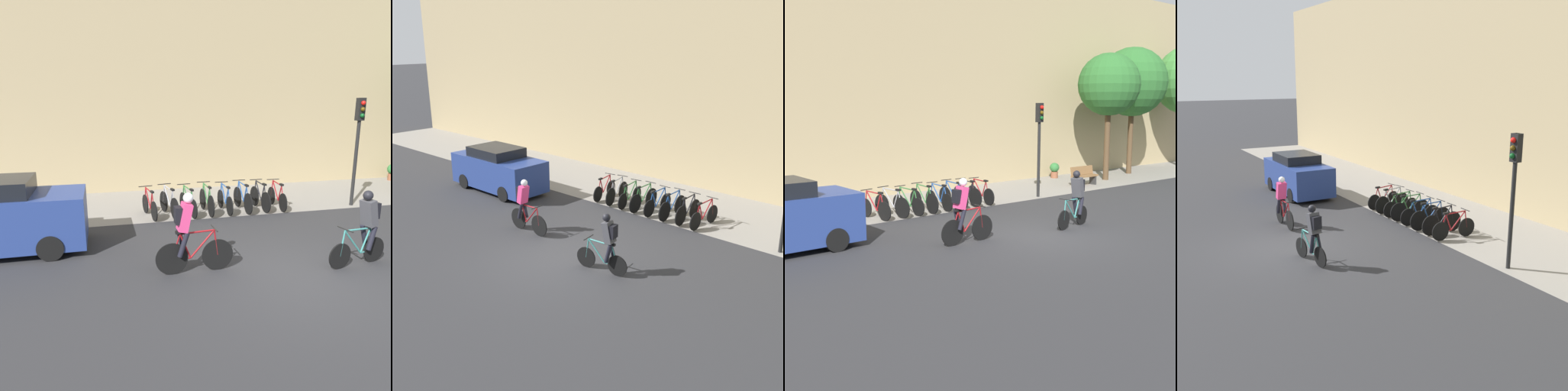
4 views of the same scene
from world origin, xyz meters
The scene contains 14 objects.
ground centered at (0.00, 0.00, 0.00)m, with size 200.00×200.00×0.00m, color #2B2B2D.
kerb_strip centered at (0.00, 6.75, 0.00)m, with size 44.00×4.50×0.01m, color gray.
building_facade centered at (0.00, 9.30, 4.91)m, with size 44.00×0.60×9.82m, color tan.
cyclist_pink centered at (-2.28, 0.76, 0.95)m, with size 1.73×0.46×1.80m.
cyclist_grey centered at (1.72, 0.24, 0.95)m, with size 1.60×0.52×1.74m.
parked_bike_0 centered at (-2.55, 5.14, 0.39)m, with size 0.46×1.62×0.95m.
parked_bike_1 centered at (-1.91, 5.14, 0.41)m, with size 0.48×1.72×0.99m.
parked_bike_2 centered at (-1.27, 5.14, 0.39)m, with size 0.46×1.68×0.95m.
parked_bike_3 centered at (-0.63, 5.14, 0.42)m, with size 0.46×1.74×0.99m.
parked_bike_4 centered at (0.01, 5.14, 0.39)m, with size 0.46×1.68×0.96m.
parked_bike_5 centered at (0.65, 5.14, 0.42)m, with size 0.46×1.73×0.99m.
parked_bike_6 centered at (1.29, 5.14, 0.41)m, with size 0.46×1.66×0.99m.
parked_bike_7 centered at (1.93, 5.14, 0.39)m, with size 0.46×1.69×0.95m.
parked_car centered at (-6.60, 3.02, 0.90)m, with size 4.30×1.84×1.85m.
Camera 2 is at (9.57, -9.12, 6.24)m, focal length 45.00 mm.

